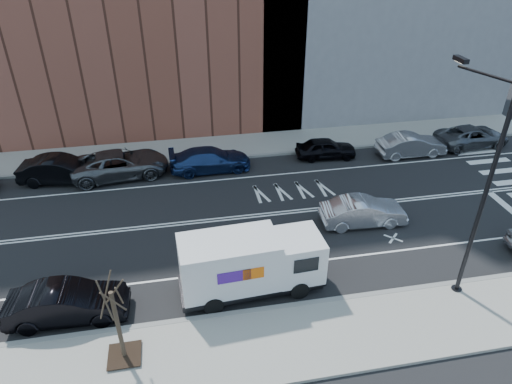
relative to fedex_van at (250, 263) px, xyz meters
name	(u,v)px	position (x,y,z in m)	size (l,w,h in m)	color
ground	(265,215)	(1.81, 5.60, -1.48)	(120.00, 120.00, 0.00)	black
sidewalk_near	(311,339)	(1.81, -3.20, -1.41)	(44.00, 3.60, 0.15)	gray
sidewalk_far	(240,146)	(1.81, 14.40, -1.41)	(44.00, 3.60, 0.15)	gray
curb_near	(298,305)	(1.81, -1.40, -1.40)	(44.00, 0.25, 0.17)	gray
curb_far	(244,157)	(1.81, 12.60, -1.40)	(44.00, 0.25, 0.17)	gray
road_markings	(265,215)	(1.81, 5.60, -1.48)	(40.00, 8.60, 0.01)	white
streetlight	(478,186)	(8.81, -1.31, 3.60)	(0.44, 4.02, 9.34)	black
street_tree	(119,332)	(-5.19, -2.80, -0.03)	(1.20, 1.20, 3.75)	black
fedex_van	(250,263)	(0.00, 0.00, 0.00)	(6.28, 2.47, 2.82)	black
far_parked_b	(61,170)	(-9.66, 11.47, -0.66)	(1.74, 4.98, 1.64)	black
far_parked_c	(120,164)	(-6.19, 11.58, -0.66)	(2.73, 5.91, 1.64)	#52545A
far_parked_d	(210,160)	(-0.59, 11.31, -0.73)	(2.09, 5.14, 1.49)	navy
far_parked_e	(326,148)	(7.23, 11.67, -0.79)	(1.62, 4.03, 1.37)	black
far_parked_f	(411,145)	(13.01, 10.93, -0.72)	(1.61, 4.63, 1.53)	#9C9CA0
far_parked_g	(472,136)	(17.99, 11.55, -0.76)	(2.38, 5.17, 1.44)	#515559
driving_sedan	(363,212)	(6.72, 3.86, -0.74)	(1.56, 4.48, 1.48)	silver
near_parked_rear_a	(67,303)	(-7.49, -0.25, -0.70)	(1.66, 4.75, 1.56)	black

